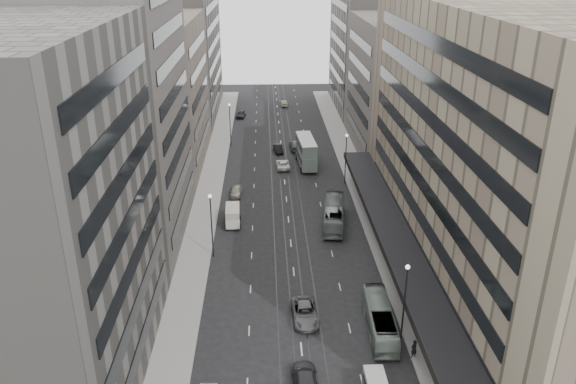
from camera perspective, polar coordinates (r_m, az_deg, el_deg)
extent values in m
plane|color=black|center=(59.79, 0.99, -12.06)|extent=(220.00, 220.00, 0.00)
cube|color=gray|center=(94.08, 6.95, 1.53)|extent=(4.00, 125.00, 0.15)
cube|color=gray|center=(93.28, -7.76, 1.29)|extent=(4.00, 125.00, 0.15)
cube|color=gray|center=(64.85, 20.03, 4.25)|extent=(15.00, 60.00, 30.00)
cube|color=black|center=(66.16, 11.07, -4.74)|extent=(4.40, 60.00, 0.50)
cube|color=#504A45|center=(106.12, 11.19, 10.50)|extent=(15.00, 28.00, 24.00)
cube|color=slate|center=(134.61, 8.35, 14.17)|extent=(15.00, 32.00, 28.00)
cube|color=slate|center=(48.76, -24.40, -2.59)|extent=(15.00, 28.00, 30.00)
cube|color=#504A45|center=(72.34, -17.29, 8.14)|extent=(15.00, 26.00, 34.00)
cube|color=#78695D|center=(98.99, -13.30, 9.72)|extent=(15.00, 28.00, 25.00)
cube|color=slate|center=(130.68, -10.84, 13.75)|extent=(15.00, 38.00, 28.00)
cylinder|color=#262628|center=(54.83, 11.71, -11.16)|extent=(0.16, 0.16, 8.00)
sphere|color=silver|center=(52.67, 12.07, -7.46)|extent=(0.44, 0.44, 0.44)
cylinder|color=#262628|center=(90.04, 5.87, 3.25)|extent=(0.16, 0.16, 8.00)
sphere|color=silver|center=(88.74, 5.98, 5.74)|extent=(0.44, 0.44, 0.44)
cylinder|color=#262628|center=(68.28, -7.76, -3.58)|extent=(0.16, 0.16, 8.00)
sphere|color=silver|center=(66.56, -7.94, -0.42)|extent=(0.44, 0.44, 0.44)
cylinder|color=#262628|center=(108.33, -5.89, 6.69)|extent=(0.16, 0.16, 8.00)
sphere|color=silver|center=(107.25, -5.98, 8.79)|extent=(0.44, 0.44, 0.44)
imported|color=gray|center=(57.14, 9.31, -12.60)|extent=(2.73, 9.96, 2.75)
imported|color=gray|center=(77.04, 4.67, -2.25)|extent=(4.01, 11.19, 3.05)
cube|color=slate|center=(97.92, 1.85, 3.58)|extent=(3.16, 9.34, 2.35)
cube|color=slate|center=(97.21, 1.87, 4.80)|extent=(3.09, 8.97, 2.04)
cube|color=silver|center=(96.87, 1.87, 5.41)|extent=(3.16, 9.34, 0.12)
cylinder|color=black|center=(95.08, 1.36, 2.22)|extent=(0.35, 1.04, 1.02)
cylinder|color=black|center=(95.44, 2.88, 2.28)|extent=(0.35, 1.04, 1.02)
cylinder|color=black|center=(101.24, 0.86, 3.55)|extent=(0.35, 1.04, 1.02)
cylinder|color=black|center=(101.57, 2.30, 3.60)|extent=(0.35, 1.04, 1.02)
cube|color=silver|center=(77.23, -5.62, -2.67)|extent=(2.04, 4.24, 1.29)
cube|color=#BAB7A8|center=(76.74, -5.66, -1.90)|extent=(1.99, 4.16, 1.01)
cylinder|color=black|center=(76.31, -6.32, -3.57)|extent=(0.21, 0.67, 0.67)
cylinder|color=black|center=(76.26, -4.91, -3.53)|extent=(0.21, 0.67, 0.67)
cylinder|color=black|center=(78.78, -6.28, -2.68)|extent=(0.21, 0.67, 0.67)
cylinder|color=black|center=(78.73, -4.91, -2.63)|extent=(0.21, 0.67, 0.67)
imported|color=#5C5C5E|center=(58.33, 1.72, -12.16)|extent=(2.84, 5.63, 1.53)
imported|color=#28282B|center=(50.66, 1.75, -18.54)|extent=(2.33, 5.45, 1.57)
imported|color=gray|center=(86.54, -5.29, 0.07)|extent=(1.82, 4.13, 1.38)
imported|color=black|center=(105.26, -1.01, 4.43)|extent=(1.93, 4.36, 1.39)
imported|color=white|center=(97.30, -0.50, 2.83)|extent=(2.44, 4.96, 1.35)
imported|color=#5A595C|center=(106.91, 0.81, 4.80)|extent=(2.56, 5.72, 1.63)
imported|color=black|center=(128.80, -4.79, 7.91)|extent=(2.33, 4.79, 1.57)
imported|color=#A29B86|center=(138.30, -0.46, 9.01)|extent=(1.93, 4.31, 1.37)
imported|color=black|center=(54.55, 12.66, -15.27)|extent=(0.81, 0.72, 1.86)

